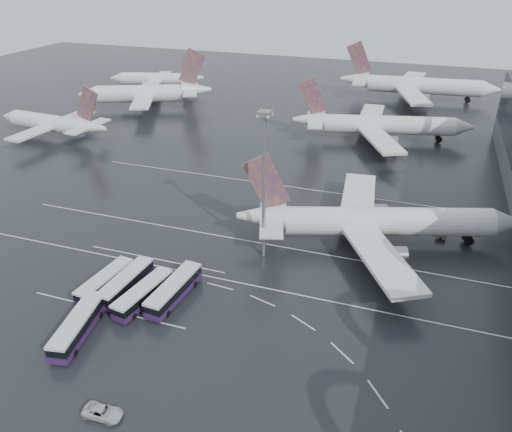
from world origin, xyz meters
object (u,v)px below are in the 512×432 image
(van_curve_a, at_px, (103,412))
(gse_cart_belly_a, at_px, (384,247))
(gse_cart_belly_b, at_px, (414,212))
(gse_cart_belly_d, at_px, (441,236))
(jet_remote_far, at_px, (158,79))
(bus_row_near_b, at_px, (126,282))
(jet_remote_mid, at_px, (148,94))
(bus_row_near_a, at_px, (105,282))
(bus_row_far_b, at_px, (78,326))
(airliner_main, at_px, (374,222))
(bus_row_near_c, at_px, (143,294))
(jet_remote_west, at_px, (55,124))
(airliner_gate_b, at_px, (379,125))
(bus_row_near_d, at_px, (174,290))
(gse_cart_belly_e, at_px, (391,218))
(gse_cart_belly_c, at_px, (368,235))
(airliner_gate_c, at_px, (415,86))
(floodlight_mast, at_px, (264,169))

(van_curve_a, relative_size, gse_cart_belly_a, 2.50)
(gse_cart_belly_b, distance_m, gse_cart_belly_d, 10.77)
(van_curve_a, bearing_deg, gse_cart_belly_d, -35.79)
(jet_remote_far, height_order, bus_row_near_b, jet_remote_far)
(jet_remote_mid, bearing_deg, jet_remote_far, -92.05)
(bus_row_near_a, distance_m, bus_row_far_b, 11.54)
(bus_row_near_b, relative_size, gse_cart_belly_d, 6.57)
(airliner_main, distance_m, gse_cart_belly_b, 17.58)
(jet_remote_far, xyz_separation_m, bus_row_near_c, (68.28, -129.28, -2.77))
(jet_remote_west, relative_size, bus_row_near_a, 3.27)
(airliner_gate_b, relative_size, jet_remote_far, 1.36)
(jet_remote_mid, height_order, bus_row_near_d, jet_remote_mid)
(bus_row_near_c, height_order, gse_cart_belly_a, bus_row_near_c)
(jet_remote_mid, xyz_separation_m, bus_row_near_c, (58.08, -103.18, -3.74))
(bus_row_near_a, height_order, gse_cart_belly_e, bus_row_near_a)
(airliner_main, relative_size, gse_cart_belly_a, 26.74)
(jet_remote_far, distance_m, gse_cart_belly_d, 146.27)
(airliner_main, height_order, jet_remote_far, airliner_main)
(gse_cart_belly_a, xyz_separation_m, gse_cart_belly_c, (-3.69, 3.88, -0.01))
(gse_cart_belly_c, distance_m, gse_cart_belly_e, 9.48)
(bus_row_far_b, bearing_deg, gse_cart_belly_c, -50.43)
(bus_row_near_a, xyz_separation_m, gse_cart_belly_a, (43.53, 28.79, -1.11))
(jet_remote_west, relative_size, jet_remote_mid, 0.88)
(airliner_gate_c, bearing_deg, gse_cart_belly_a, -94.12)
(bus_row_near_c, height_order, floodlight_mast, floodlight_mast)
(jet_remote_far, bearing_deg, gse_cart_belly_e, 125.64)
(bus_row_far_b, height_order, gse_cart_belly_c, bus_row_far_b)
(bus_row_near_d, height_order, bus_row_far_b, bus_row_near_d)
(airliner_gate_b, xyz_separation_m, gse_cart_belly_b, (13.80, -47.42, -4.08))
(gse_cart_belly_a, relative_size, gse_cart_belly_b, 0.85)
(van_curve_a, bearing_deg, jet_remote_far, 23.77)
(gse_cart_belly_b, bearing_deg, airliner_gate_c, 93.61)
(gse_cart_belly_a, bearing_deg, jet_remote_west, 161.84)
(jet_remote_west, bearing_deg, airliner_main, 166.85)
(jet_remote_mid, xyz_separation_m, gse_cart_belly_b, (98.27, -56.07, -4.80))
(bus_row_near_a, distance_m, bus_row_near_c, 8.02)
(gse_cart_belly_e, bearing_deg, van_curve_a, -114.15)
(gse_cart_belly_e, bearing_deg, floodlight_mast, -134.46)
(van_curve_a, height_order, gse_cart_belly_c, van_curve_a)
(jet_remote_far, xyz_separation_m, bus_row_near_a, (60.32, -128.31, -2.81))
(bus_row_near_b, height_order, bus_row_near_d, bus_row_near_d)
(bus_row_near_b, bearing_deg, jet_remote_far, 30.27)
(jet_remote_mid, bearing_deg, airliner_gate_b, 150.74)
(bus_row_near_d, distance_m, floodlight_mast, 25.69)
(gse_cart_belly_e, bearing_deg, gse_cart_belly_a, -90.73)
(bus_row_near_d, distance_m, gse_cart_belly_d, 54.72)
(airliner_main, relative_size, van_curve_a, 10.71)
(gse_cart_belly_e, bearing_deg, bus_row_near_c, -130.19)
(airliner_main, relative_size, jet_remote_far, 1.37)
(bus_row_near_b, relative_size, gse_cart_belly_e, 5.32)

